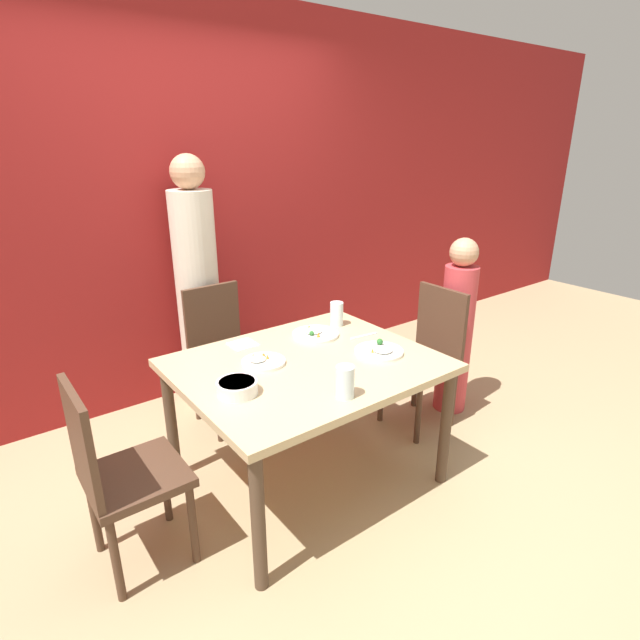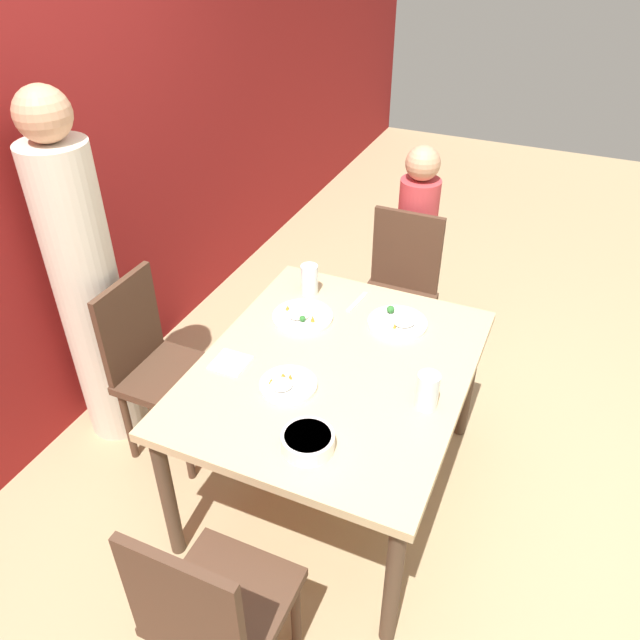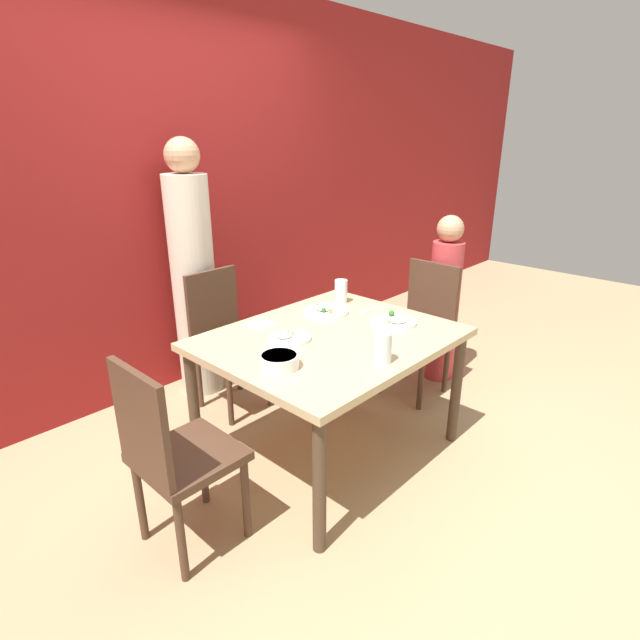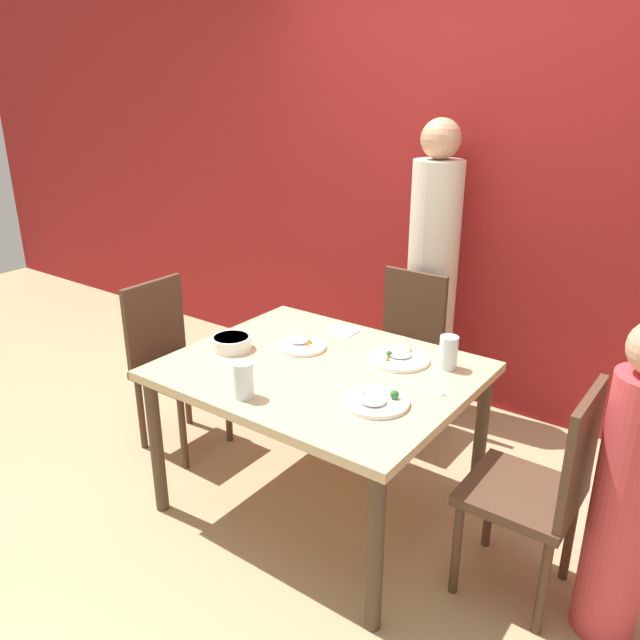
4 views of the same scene
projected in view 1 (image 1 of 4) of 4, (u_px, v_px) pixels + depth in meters
ground_plane at (308, 477)px, 2.82m from camera, size 10.00×10.00×0.00m
wall_back at (184, 208)px, 3.42m from camera, size 10.00×0.06×2.70m
dining_table at (307, 375)px, 2.59m from camera, size 1.28×1.05×0.72m
chair_adult_spot at (222, 351)px, 3.26m from camera, size 0.40×0.40×0.91m
chair_child_spot at (427, 353)px, 3.22m from camera, size 0.40×0.40×0.91m
chair_empty_left at (118, 472)px, 2.09m from camera, size 0.40×0.40×0.91m
person_adult at (198, 293)px, 3.38m from camera, size 0.29×0.29×1.71m
person_child at (456, 331)px, 3.35m from camera, size 0.22×0.22×1.21m
bowl_curry at (237, 387)px, 2.24m from camera, size 0.18×0.18×0.06m
plate_rice_adult at (263, 361)px, 2.54m from camera, size 0.22×0.22×0.04m
plate_rice_child at (379, 351)px, 2.66m from camera, size 0.26×0.26×0.05m
plate_noodles at (315, 334)px, 2.89m from camera, size 0.27×0.27×0.05m
glass_water_tall at (337, 314)px, 3.03m from camera, size 0.08×0.08×0.15m
glass_water_short at (345, 382)px, 2.19m from camera, size 0.08×0.08×0.15m
napkin_folded at (243, 344)px, 2.77m from camera, size 0.14×0.14×0.01m
fork_steel at (364, 336)px, 2.89m from camera, size 0.18×0.04×0.01m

